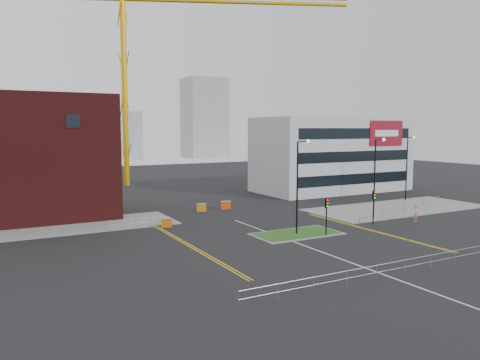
# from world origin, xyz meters

# --- Properties ---
(ground) EXTENTS (200.00, 200.00, 0.00)m
(ground) POSITION_xyz_m (0.00, 0.00, 0.00)
(ground) COLOR black
(ground) RESTS_ON ground
(pavement_left) EXTENTS (28.00, 8.00, 0.12)m
(pavement_left) POSITION_xyz_m (-20.00, 22.00, 0.06)
(pavement_left) COLOR slate
(pavement_left) RESTS_ON ground
(pavement_right) EXTENTS (24.00, 10.00, 0.12)m
(pavement_right) POSITION_xyz_m (22.00, 14.00, 0.06)
(pavement_right) COLOR slate
(pavement_right) RESTS_ON ground
(island_kerb) EXTENTS (8.60, 4.60, 0.08)m
(island_kerb) POSITION_xyz_m (2.00, 8.00, 0.04)
(island_kerb) COLOR slate
(island_kerb) RESTS_ON ground
(grass_island) EXTENTS (8.00, 4.00, 0.12)m
(grass_island) POSITION_xyz_m (2.00, 8.00, 0.06)
(grass_island) COLOR #29501A
(grass_island) RESTS_ON ground
(office_block) EXTENTS (25.00, 12.20, 12.00)m
(office_block) POSITION_xyz_m (26.01, 31.97, 6.00)
(office_block) COLOR #BABCBF
(office_block) RESTS_ON ground
(tower_crane) EXTENTS (49.22, 21.52, 37.76)m
(tower_crane) POSITION_xyz_m (3.37, 52.74, 26.08)
(tower_crane) COLOR #E3A40D
(tower_crane) RESTS_ON ground
(streetlamp_island) EXTENTS (1.46, 0.36, 9.18)m
(streetlamp_island) POSITION_xyz_m (2.22, 8.00, 5.41)
(streetlamp_island) COLOR black
(streetlamp_island) RESTS_ON ground
(streetlamp_right_near) EXTENTS (1.46, 0.36, 9.18)m
(streetlamp_right_near) POSITION_xyz_m (14.22, 10.00, 5.41)
(streetlamp_right_near) COLOR black
(streetlamp_right_near) RESTS_ON ground
(streetlamp_right_far) EXTENTS (1.46, 0.36, 9.18)m
(streetlamp_right_far) POSITION_xyz_m (28.22, 18.00, 5.41)
(streetlamp_right_far) COLOR black
(streetlamp_right_far) RESTS_ON ground
(traffic_light_island) EXTENTS (0.28, 0.33, 3.65)m
(traffic_light_island) POSITION_xyz_m (4.00, 5.98, 2.57)
(traffic_light_island) COLOR black
(traffic_light_island) RESTS_ON ground
(traffic_light_right) EXTENTS (0.28, 0.33, 3.65)m
(traffic_light_right) POSITION_xyz_m (12.00, 7.98, 2.57)
(traffic_light_right) COLOR black
(traffic_light_right) RESTS_ON ground
(railing_front) EXTENTS (24.05, 0.05, 1.10)m
(railing_front) POSITION_xyz_m (0.00, -6.00, 0.78)
(railing_front) COLOR gray
(railing_front) RESTS_ON ground
(railing_left) EXTENTS (6.05, 0.05, 1.10)m
(railing_left) POSITION_xyz_m (-11.00, 18.00, 0.74)
(railing_left) COLOR gray
(railing_left) RESTS_ON ground
(railing_right) EXTENTS (19.05, 5.05, 1.10)m
(railing_right) POSITION_xyz_m (20.50, 11.50, 0.78)
(railing_right) COLOR gray
(railing_right) RESTS_ON ground
(centre_line) EXTENTS (0.15, 30.00, 0.01)m
(centre_line) POSITION_xyz_m (0.00, 2.00, 0.01)
(centre_line) COLOR silver
(centre_line) RESTS_ON ground
(yellow_left_a) EXTENTS (0.12, 24.00, 0.01)m
(yellow_left_a) POSITION_xyz_m (-9.00, 10.00, 0.01)
(yellow_left_a) COLOR gold
(yellow_left_a) RESTS_ON ground
(yellow_left_b) EXTENTS (0.12, 24.00, 0.01)m
(yellow_left_b) POSITION_xyz_m (-8.70, 10.00, 0.01)
(yellow_left_b) COLOR gold
(yellow_left_b) RESTS_ON ground
(yellow_right_a) EXTENTS (0.12, 20.00, 0.01)m
(yellow_right_a) POSITION_xyz_m (9.50, 6.00, 0.01)
(yellow_right_a) COLOR gold
(yellow_right_a) RESTS_ON ground
(yellow_right_b) EXTENTS (0.12, 20.00, 0.01)m
(yellow_right_b) POSITION_xyz_m (9.80, 6.00, 0.01)
(yellow_right_b) COLOR gold
(yellow_right_b) RESTS_ON ground
(skyline_b) EXTENTS (24.00, 12.00, 16.00)m
(skyline_b) POSITION_xyz_m (10.00, 130.00, 8.00)
(skyline_b) COLOR gray
(skyline_b) RESTS_ON ground
(skyline_c) EXTENTS (14.00, 12.00, 28.00)m
(skyline_c) POSITION_xyz_m (45.00, 125.00, 14.00)
(skyline_c) COLOR gray
(skyline_c) RESTS_ON ground
(skyline_d) EXTENTS (30.00, 12.00, 12.00)m
(skyline_d) POSITION_xyz_m (-8.00, 140.00, 6.00)
(skyline_d) COLOR gray
(skyline_d) RESTS_ON ground
(pedestrian) EXTENTS (0.71, 0.52, 1.80)m
(pedestrian) POSITION_xyz_m (17.21, 6.82, 0.90)
(pedestrian) COLOR #C98296
(pedestrian) RESTS_ON ground
(barrier_left) EXTENTS (1.17, 0.76, 0.94)m
(barrier_left) POSITION_xyz_m (-8.00, 17.15, 0.51)
(barrier_left) COLOR #C4640A
(barrier_left) RESTS_ON ground
(barrier_mid) EXTENTS (1.31, 0.73, 1.05)m
(barrier_mid) POSITION_xyz_m (2.36, 24.00, 0.57)
(barrier_mid) COLOR #CE440B
(barrier_mid) RESTS_ON ground
(barrier_right) EXTENTS (1.22, 0.84, 0.98)m
(barrier_right) POSITION_xyz_m (-1.00, 24.00, 0.53)
(barrier_right) COLOR orange
(barrier_right) RESTS_ON ground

